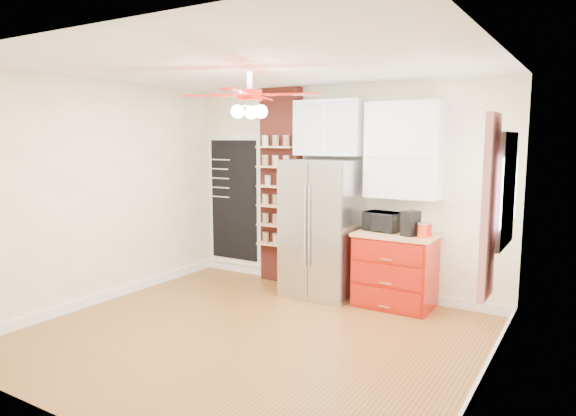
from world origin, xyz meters
The scene contains 21 objects.
floor centered at (0.00, 0.00, 0.00)m, with size 4.50×4.50×0.00m, color brown.
ceiling centered at (0.00, 0.00, 2.70)m, with size 4.50×4.50×0.00m, color white.
wall_back centered at (0.00, 2.00, 1.35)m, with size 4.50×0.02×2.70m, color #FFF8CD.
wall_front centered at (0.00, -2.00, 1.35)m, with size 4.50×0.02×2.70m, color #FFF8CD.
wall_left centered at (-2.25, 0.00, 1.35)m, with size 0.02×4.00×2.70m, color #FFF8CD.
wall_right centered at (2.25, 0.00, 1.35)m, with size 0.02×4.00×2.70m, color #FFF8CD.
chalkboard centered at (-1.70, 1.96, 1.10)m, with size 0.95×0.05×1.95m.
brick_pillar centered at (-0.85, 1.92, 1.35)m, with size 0.60×0.16×2.70m, color maroon.
fridge centered at (-0.05, 1.63, 0.88)m, with size 0.90×0.70×1.75m, color silver.
upper_glass_cabinet centered at (-0.05, 1.82, 2.15)m, with size 0.90×0.35×0.70m, color white.
red_cabinet centered at (0.92, 1.68, 0.45)m, with size 0.94×0.64×0.90m.
upper_shelf_unit centered at (0.92, 1.85, 1.88)m, with size 0.90×0.30×1.15m, color white.
window centered at (2.23, 0.90, 1.55)m, with size 0.04×0.75×1.05m, color white.
curtain centered at (2.18, 0.35, 1.45)m, with size 0.06×0.40×1.55m, color red.
ceiling_fan centered at (0.00, 0.00, 2.42)m, with size 1.40×1.40×0.44m.
toaster_oven centered at (0.73, 1.72, 1.02)m, with size 0.42×0.29×0.23m, color black.
coffee_maker centered at (1.12, 1.58, 1.04)m, with size 0.14×0.19×0.29m, color black.
canister_left centered at (1.27, 1.55, 0.98)m, with size 0.11×0.11×0.15m, color red.
canister_right centered at (1.29, 1.69, 0.97)m, with size 0.10×0.10×0.14m, color red.
pantry_jar_oats centered at (-0.97, 1.76, 1.44)m, with size 0.08×0.08×0.13m, color #C2B494.
pantry_jar_beans centered at (-0.80, 1.79, 1.44)m, with size 0.09×0.09×0.14m, color olive.
Camera 1 is at (2.95, -4.12, 2.02)m, focal length 32.00 mm.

